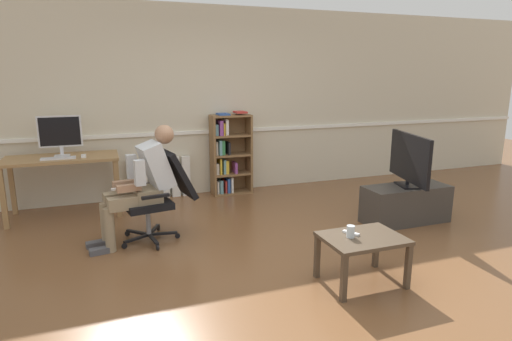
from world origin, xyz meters
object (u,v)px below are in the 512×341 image
computer_mouse (84,156)px  tv_stand (406,204)px  coffee_table (362,243)px  keyboard (58,158)px  person_seated (142,182)px  office_chair (161,192)px  computer_desk (62,165)px  spare_remote (351,233)px  imac_monitor (60,133)px  bookshelf (228,155)px  radiator (159,178)px  tv_screen (409,159)px  drinking_glass (351,231)px

computer_mouse → tv_stand: computer_mouse is taller
coffee_table → keyboard: bearing=133.3°
person_seated → office_chair: bearing=90.0°
computer_desk → spare_remote: size_ratio=8.86×
imac_monitor → bookshelf: bearing=5.5°
imac_monitor → radiator: size_ratio=0.57×
keyboard → person_seated: person_seated is taller
computer_mouse → tv_screen: 3.92m
person_seated → imac_monitor: bearing=-156.6°
office_chair → tv_screen: tv_screen is taller
office_chair → person_seated: size_ratio=0.78×
bookshelf → tv_screen: bookshelf is taller
imac_monitor → coffee_table: (2.48, -2.88, -0.68)m
radiator → spare_remote: (1.21, -3.11, 0.14)m
computer_desk → drinking_glass: bearing=-49.4°
coffee_table → drinking_glass: size_ratio=6.60×
computer_desk → bookshelf: (2.22, 0.29, -0.07)m
keyboard → office_chair: 1.51m
computer_desk → bookshelf: bookshelf is taller
keyboard → spare_remote: keyboard is taller
coffee_table → office_chair: bearing=131.7°
computer_desk → tv_stand: (3.87, -1.67, -0.43)m
imac_monitor → person_seated: imac_monitor is taller
person_seated → spare_remote: 2.19m
person_seated → tv_screen: 3.06m
bookshelf → drinking_glass: 3.08m
office_chair → bookshelf: bearing=131.6°
imac_monitor → office_chair: 1.71m
computer_mouse → radiator: computer_mouse is taller
spare_remote → radiator: bearing=82.8°
imac_monitor → office_chair: imac_monitor is taller
keyboard → drinking_glass: size_ratio=3.82×
imac_monitor → bookshelf: imac_monitor is taller
coffee_table → bookshelf: bearing=94.9°
computer_desk → tv_stand: bearing=-23.3°
office_chair → drinking_glass: (1.34, -1.60, -0.05)m
person_seated → tv_screen: size_ratio=1.30×
imac_monitor → bookshelf: 2.27m
computer_desk → office_chair: (1.04, -1.18, -0.13)m
tv_stand → drinking_glass: bearing=-143.1°
computer_mouse → radiator: 1.19m
computer_mouse → coffee_table: computer_mouse is taller
imac_monitor → spare_remote: (2.42, -2.79, -0.61)m
office_chair → coffee_table: 2.18m
coffee_table → person_seated: bearing=135.9°
office_chair → spare_remote: size_ratio=6.41×
coffee_table → spare_remote: bearing=126.3°
coffee_table → drinking_glass: 0.16m
bookshelf → tv_screen: (1.65, -1.96, 0.19)m
office_chair → drinking_glass: 2.09m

